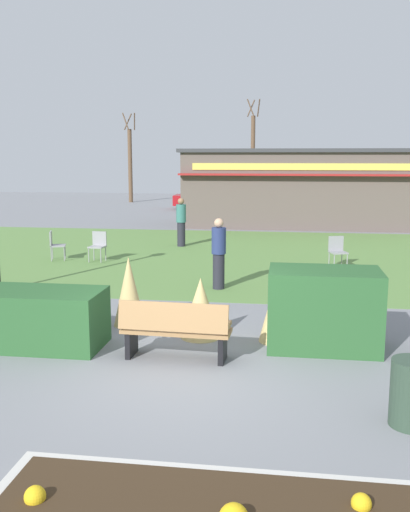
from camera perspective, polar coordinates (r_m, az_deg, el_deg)
name	(u,v)px	position (r m, az deg, el deg)	size (l,w,h in m)	color
ground_plane	(181,372)	(8.60, -2.41, -11.43)	(80.00, 80.00, 0.00)	slate
lawn_patch	(239,255)	(18.34, 3.39, 0.05)	(36.00, 12.00, 0.01)	#5B8442
park_bench	(175,330)	(8.96, -2.96, -7.32)	(1.72, 0.60, 0.95)	#9E7547
hedge_left	(38,318)	(9.97, -16.19, -5.95)	(2.15, 1.10, 0.95)	#28562B
hedge_right	(324,309)	(9.65, 11.69, -5.17)	(1.80, 1.10, 1.31)	#28562B
ornamental_grass_behind_left	(277,307)	(9.87, 7.15, -5.07)	(0.61, 0.61, 1.19)	tan
ornamental_grass_behind_right	(201,308)	(10.02, -0.44, -5.15)	(0.70, 0.70, 1.06)	tan
ornamental_grass_behind_center	(129,291)	(10.79, -7.52, -3.47)	(0.59, 0.59, 1.30)	tan
food_kiosk	(304,187)	(26.54, 9.76, 6.71)	(10.89, 4.55, 3.44)	#594C47
cafe_chair_west	(98,244)	(17.56, -10.52, 1.19)	(0.47, 0.47, 0.89)	gray
cafe_chair_east	(55,243)	(17.99, -14.64, 1.24)	(0.55, 0.55, 0.89)	gray
cafe_chair_center	(337,249)	(16.68, 12.95, 0.66)	(0.55, 0.55, 0.89)	gray
person_strolling	(219,253)	(13.60, 1.37, 0.28)	(0.34, 0.34, 1.69)	#23232D
person_standing	(181,222)	(20.11, -2.37, 3.39)	(0.34, 0.34, 1.69)	#23232D
parked_car_west_slot	(209,198)	(34.33, 0.43, 5.72)	(4.27, 2.20, 1.20)	maroon
parked_car_center_slot	(298,199)	(34.03, 9.16, 5.56)	(4.36, 2.38, 1.20)	#B7BABF
parked_car_east_slot	(395,200)	(34.56, 18.29, 5.25)	(4.36, 2.37, 1.20)	navy
tree_left_bg	(130,164)	(39.96, -7.42, 9.06)	(0.91, 0.96, 5.97)	brown
tree_right_bg	(253,157)	(39.11, 4.75, 9.70)	(0.91, 0.96, 6.81)	brown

